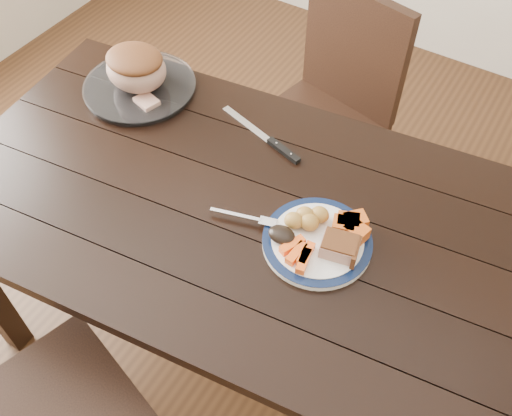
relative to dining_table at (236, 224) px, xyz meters
The scene contains 15 objects.
ground 0.66m from the dining_table, ahead, with size 4.00×4.00×0.00m, color #472B16.
dining_table is the anchor object (origin of this frame).
chair_far 0.75m from the dining_table, 95.43° to the left, with size 0.50×0.51×0.93m.
dinner_plate 0.27m from the dining_table, ahead, with size 0.28×0.28×0.02m, color white.
plate_rim 0.27m from the dining_table, ahead, with size 0.28×0.28×0.02m, color #0A1736.
serving_platter 0.57m from the dining_table, 155.78° to the left, with size 0.35×0.35×0.02m, color white.
pork_slice 0.34m from the dining_table, ahead, with size 0.09×0.07×0.04m, color tan.
roasted_potatoes 0.24m from the dining_table, ahead, with size 0.10×0.10×0.04m.
carrot_batons 0.28m from the dining_table, 16.67° to the right, with size 0.09×0.10×0.02m.
pumpkin_wedges 0.34m from the dining_table, 11.89° to the left, with size 0.10×0.09×0.04m.
dark_mushroom 0.22m from the dining_table, 15.76° to the right, with size 0.07×0.05×0.03m, color black.
fork 0.14m from the dining_table, 28.83° to the right, with size 0.18×0.07×0.00m.
roast_joint 0.59m from the dining_table, 155.78° to the left, with size 0.19×0.17×0.13m, color tan.
cut_slice 0.48m from the dining_table, 158.15° to the left, with size 0.07×0.06×0.02m, color tan.
carving_knife 0.26m from the dining_table, 95.15° to the left, with size 0.31×0.11×0.01m.
Camera 1 is at (0.56, -0.79, 1.93)m, focal length 40.00 mm.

